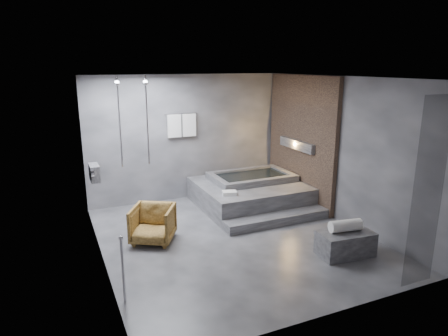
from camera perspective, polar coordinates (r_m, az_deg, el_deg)
name	(u,v)px	position (r m, az deg, el deg)	size (l,w,h in m)	color
room	(249,139)	(7.08, 3.65, 4.20)	(5.00, 5.04, 2.82)	#333336
tub_deck	(249,194)	(8.79, 3.66, -3.70)	(2.20, 2.00, 0.50)	#39383B
tub_step	(277,219)	(7.88, 7.63, -7.26)	(2.20, 0.36, 0.18)	#39383B
concrete_bench	(345,243)	(6.86, 16.94, -10.27)	(0.88, 0.48, 0.39)	#333336
driftwood_chair	(153,224)	(7.09, -10.13, -7.88)	(0.69, 0.71, 0.65)	#4C3313
rolled_towel	(345,226)	(6.77, 16.96, -7.88)	(0.19, 0.19, 0.53)	white
deck_towel	(230,193)	(7.91, 0.79, -3.58)	(0.28, 0.20, 0.07)	silver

